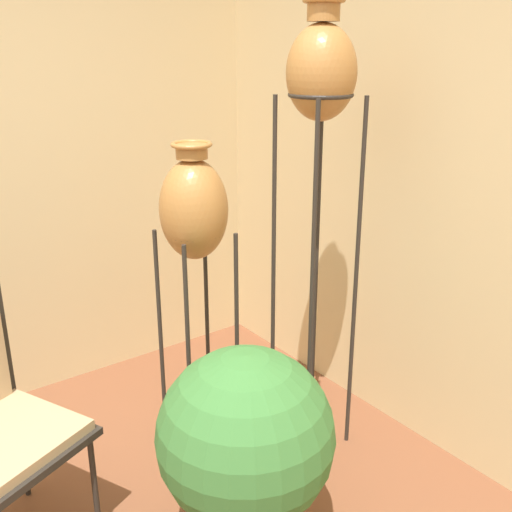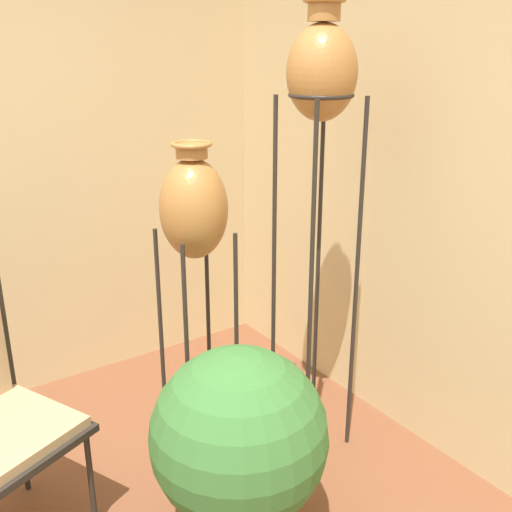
% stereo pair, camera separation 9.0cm
% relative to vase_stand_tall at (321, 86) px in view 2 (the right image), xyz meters
% --- Properties ---
extents(vase_stand_tall, '(0.30, 0.30, 2.07)m').
position_rel_vase_stand_tall_xyz_m(vase_stand_tall, '(0.00, 0.00, 0.00)').
color(vase_stand_tall, '#28231E').
rests_on(vase_stand_tall, ground_plane).
extents(vase_stand_medium, '(0.30, 0.30, 1.51)m').
position_rel_vase_stand_tall_xyz_m(vase_stand_medium, '(-0.47, 0.27, -0.53)').
color(vase_stand_medium, '#28231E').
rests_on(vase_stand_medium, ground_plane).
extents(potted_plant, '(0.67, 0.67, 0.86)m').
position_rel_vase_stand_tall_xyz_m(potted_plant, '(-0.67, -0.39, -1.23)').
color(potted_plant, olive).
rests_on(potted_plant, ground_plane).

